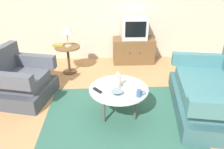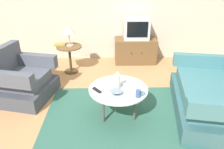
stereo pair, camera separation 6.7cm
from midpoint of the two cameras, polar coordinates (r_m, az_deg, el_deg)
The scene contains 15 objects.
ground_plane at distance 3.29m, azimuth 0.93°, elevation -9.97°, with size 16.00×16.00×0.00m, color #AD7F51.
area_rug at distance 3.23m, azimuth 2.19°, elevation -10.73°, with size 2.14×1.60×0.00m, color #2D5B4C.
armchair at distance 3.80m, azimuth -22.65°, elevation -1.56°, with size 1.01×1.05×0.84m.
couch at distance 3.49m, azimuth 26.35°, elevation -4.98°, with size 1.25×1.77×0.93m.
coffee_table at distance 3.00m, azimuth 2.35°, elevation -4.36°, with size 0.83×0.83×0.46m.
side_table at distance 4.42m, azimuth -10.86°, elevation 5.55°, with size 0.51×0.51×0.57m.
tv_stand at distance 4.93m, azimuth 6.63°, elevation 6.41°, with size 0.92×0.49×0.55m.
television at distance 4.79m, azimuth 6.94°, elevation 12.13°, with size 0.55×0.39×0.46m.
table_lamp at distance 4.28m, azimuth -11.16°, elevation 11.71°, with size 0.26×0.26×0.42m.
vase at distance 2.93m, azimuth 2.15°, elevation -1.45°, with size 0.08×0.08×0.26m.
mug at distance 2.80m, azimuth 7.86°, elevation -5.08°, with size 0.12×0.07×0.10m.
bowl at distance 2.84m, azimuth 1.77°, elevation -4.83°, with size 0.17×0.17×0.05m.
tv_remote_dark at distance 2.92m, azimuth -3.42°, elevation -4.21°, with size 0.14×0.15×0.02m.
tv_remote_silver at distance 3.09m, azimuth 4.84°, elevation -2.47°, with size 0.18×0.10×0.02m.
book at distance 4.46m, azimuth -13.37°, elevation 7.84°, with size 0.22×0.14×0.03m.
Camera 2 is at (-0.08, -2.65, 1.96)m, focal length 34.08 mm.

